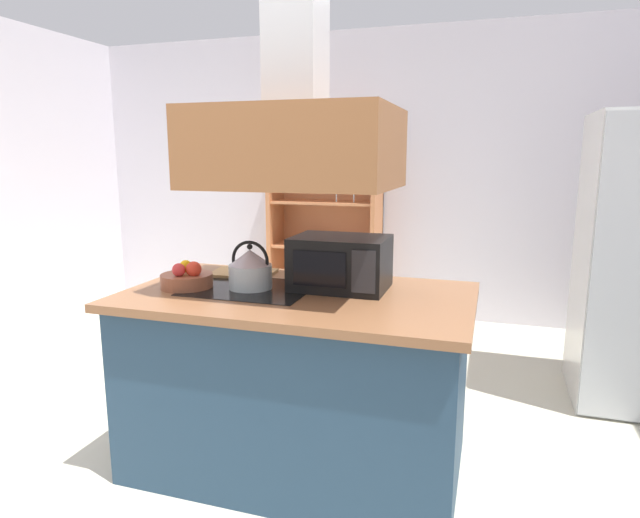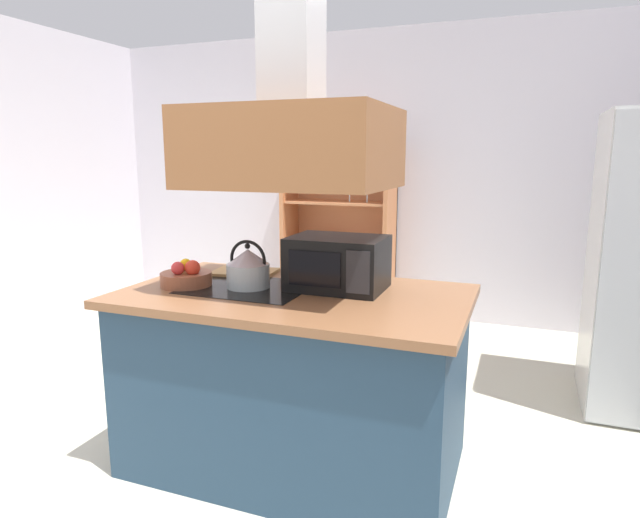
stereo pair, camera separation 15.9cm
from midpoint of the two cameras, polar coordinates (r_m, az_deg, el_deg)
The scene contains 9 objects.
ground_plane at distance 2.92m, azimuth -6.74°, elevation -21.26°, with size 7.80×7.80×0.00m, color beige.
wall_back at distance 5.31m, azimuth 8.25°, elevation 8.63°, with size 6.00×0.12×2.70m, color silver.
kitchen_island at distance 2.76m, azimuth -0.98°, elevation -12.56°, with size 1.66×0.98×0.90m.
range_hood at distance 2.53m, azimuth -1.07°, elevation 14.44°, with size 0.90×0.70×1.30m.
dish_cabinet at distance 5.28m, azimuth 2.90°, elevation 2.15°, with size 1.06×0.40×1.70m.
kettle at distance 2.69m, azimuth -5.93°, elevation -0.96°, with size 0.21×0.21×0.24m.
cutting_board at distance 3.03m, azimuth -6.49°, elevation -1.39°, with size 0.34×0.24×0.02m, color tan.
microwave at distance 2.65m, azimuth 3.59°, elevation -0.43°, with size 0.46×0.35×0.26m.
fruit_bowl at distance 2.79m, azimuth -12.35°, elevation -1.88°, with size 0.26×0.26×0.14m.
Camera 2 is at (1.25, -2.15, 1.55)m, focal length 30.33 mm.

